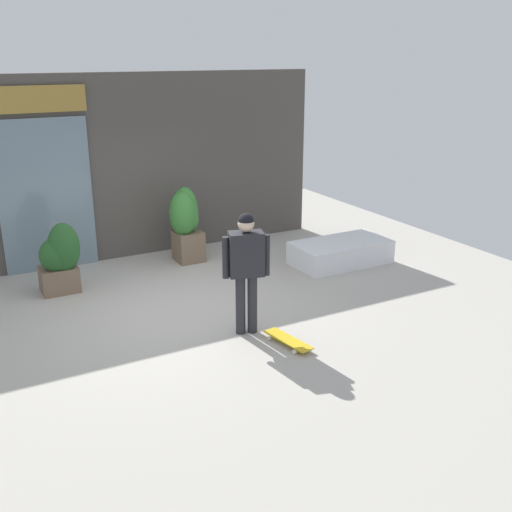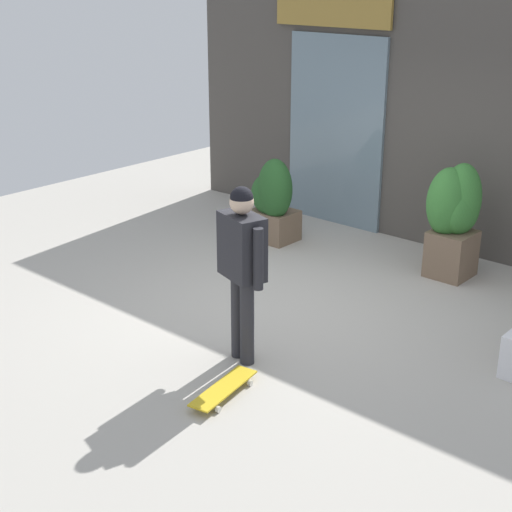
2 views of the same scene
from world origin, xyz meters
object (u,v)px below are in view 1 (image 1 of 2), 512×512
Objects in this scene: skateboard at (288,340)px; planter_box_left at (60,259)px; planter_box_right at (185,219)px; skateboarder at (246,261)px.

planter_box_left is (-2.16, 3.21, 0.49)m from skateboard.
skateboard is at bearing -92.00° from planter_box_right.
skateboard is 0.70× the size of planter_box_left.
skateboarder is at bearing -97.84° from planter_box_right.
planter_box_left is (-1.86, 2.63, -0.46)m from skateboarder.
skateboarder reaches higher than skateboard.
skateboarder is at bearing -54.75° from planter_box_left.
planter_box_right reaches higher than planter_box_left.
planter_box_left is at bearing -127.78° from skateboarder.
planter_box_right is at bearing 12.68° from planter_box_left.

